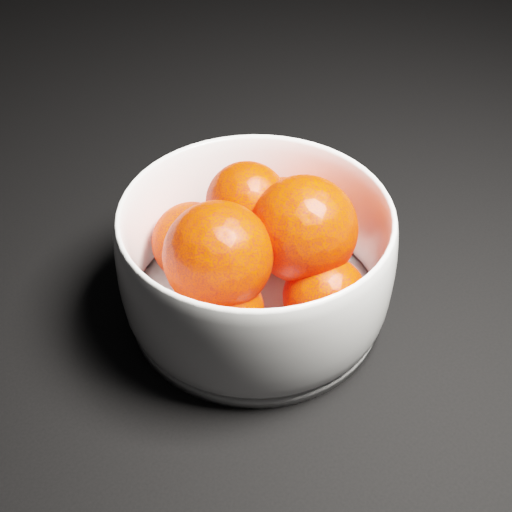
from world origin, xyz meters
TOP-DOWN VIEW (x-y plane):
  - bowl at (0.25, 0.25)m, footprint 0.19×0.19m
  - orange_pile at (0.25, 0.25)m, footprint 0.16×0.16m

SIDE VIEW (x-z plane):
  - bowl at x=0.25m, z-range 0.00..0.10m
  - orange_pile at x=0.25m, z-range 0.01..0.11m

